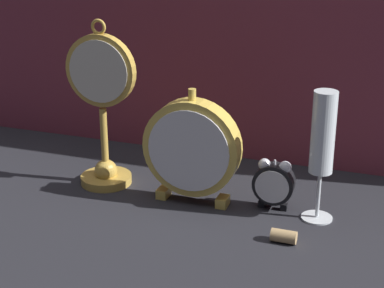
# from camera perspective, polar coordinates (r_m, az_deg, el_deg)

# --- Properties ---
(ground_plane) EXTENTS (4.00, 4.00, 0.00)m
(ground_plane) POSITION_cam_1_polar(r_m,az_deg,el_deg) (1.14, -1.36, -6.78)
(ground_plane) COLOR #232328
(fabric_backdrop_drape) EXTENTS (1.37, 0.01, 0.61)m
(fabric_backdrop_drape) POSITION_cam_1_polar(r_m,az_deg,el_deg) (1.33, 3.61, 11.27)
(fabric_backdrop_drape) COLOR brown
(fabric_backdrop_drape) RESTS_ON ground_plane
(pocket_watch_on_stand) EXTENTS (0.14, 0.10, 0.33)m
(pocket_watch_on_stand) POSITION_cam_1_polar(r_m,az_deg,el_deg) (1.24, -7.94, 2.69)
(pocket_watch_on_stand) COLOR gold
(pocket_watch_on_stand) RESTS_ON ground_plane
(alarm_clock_twin_bell) EXTENTS (0.07, 0.03, 0.10)m
(alarm_clock_twin_bell) POSITION_cam_1_polar(r_m,az_deg,el_deg) (1.16, 7.29, -3.38)
(alarm_clock_twin_bell) COLOR black
(alarm_clock_twin_bell) RESTS_ON ground_plane
(mantel_clock_silver) EXTENTS (0.18, 0.04, 0.22)m
(mantel_clock_silver) POSITION_cam_1_polar(r_m,az_deg,el_deg) (1.16, 0.04, -0.40)
(mantel_clock_silver) COLOR gold
(mantel_clock_silver) RESTS_ON ground_plane
(champagne_flute) EXTENTS (0.06, 0.06, 0.23)m
(champagne_flute) POSITION_cam_1_polar(r_m,az_deg,el_deg) (1.10, 11.53, 0.19)
(champagne_flute) COLOR silver
(champagne_flute) RESTS_ON ground_plane
(wine_cork) EXTENTS (0.04, 0.02, 0.02)m
(wine_cork) POSITION_cam_1_polar(r_m,az_deg,el_deg) (1.07, 8.15, -8.12)
(wine_cork) COLOR tan
(wine_cork) RESTS_ON ground_plane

